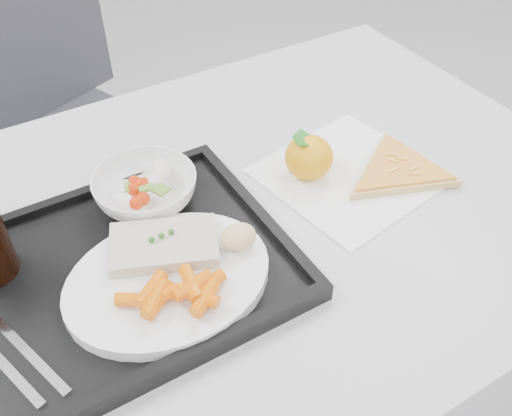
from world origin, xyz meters
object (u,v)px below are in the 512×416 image
object	(u,v)px
tray	(117,275)
dinner_plate	(169,279)
salad_bowl	(146,189)
tangerine	(309,157)
table	(223,247)
chair	(60,104)
pizza_slice	(399,170)

from	to	relation	value
tray	dinner_plate	xyz separation A→B (m)	(0.05, -0.06, 0.02)
dinner_plate	salad_bowl	size ratio (longest dim) A/B	1.78
tangerine	table	bearing A→B (deg)	-174.94
dinner_plate	table	bearing A→B (deg)	36.21
table	chair	size ratio (longest dim) A/B	1.29
dinner_plate	pizza_slice	size ratio (longest dim) A/B	1.12
tray	pizza_slice	world-z (taller)	tray
chair	pizza_slice	size ratio (longest dim) A/B	3.84
tray	pizza_slice	xyz separation A→B (m)	(0.47, -0.03, 0.00)
pizza_slice	tangerine	bearing A→B (deg)	148.53
pizza_slice	salad_bowl	bearing A→B (deg)	160.57
tray	salad_bowl	distance (m)	0.14
tray	dinner_plate	size ratio (longest dim) A/B	1.67
chair	tangerine	world-z (taller)	chair
salad_bowl	pizza_slice	size ratio (longest dim) A/B	0.63
tangerine	salad_bowl	bearing A→B (deg)	167.33
dinner_plate	pizza_slice	distance (m)	0.42
chair	tangerine	bearing A→B (deg)	-73.68
table	chair	bearing A→B (deg)	94.20
pizza_slice	chair	bearing A→B (deg)	112.48
dinner_plate	tangerine	size ratio (longest dim) A/B	3.47
tray	chair	bearing A→B (deg)	81.81
table	dinner_plate	distance (m)	0.18
table	chair	distance (m)	0.80
table	tangerine	size ratio (longest dim) A/B	15.42
table	tray	size ratio (longest dim) A/B	2.67
chair	salad_bowl	xyz separation A→B (m)	(-0.03, -0.71, 0.25)
table	dinner_plate	world-z (taller)	dinner_plate
table	chair	xyz separation A→B (m)	(-0.06, 0.78, -0.15)
pizza_slice	tray	bearing A→B (deg)	176.80
dinner_plate	salad_bowl	distance (m)	0.17
chair	salad_bowl	distance (m)	0.76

